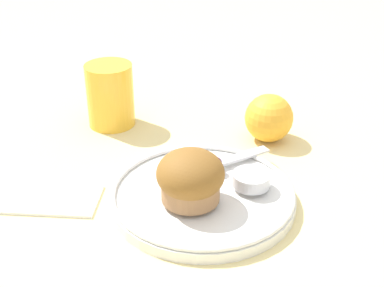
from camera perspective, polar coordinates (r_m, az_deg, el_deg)
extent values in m
plane|color=beige|center=(0.67, 2.73, -6.81)|extent=(3.00, 3.00, 0.00)
cylinder|color=white|center=(0.68, 1.15, -5.77)|extent=(0.23, 0.23, 0.01)
torus|color=white|center=(0.67, 1.15, -5.07)|extent=(0.23, 0.23, 0.01)
cylinder|color=#9E7047|center=(0.64, -0.16, -4.79)|extent=(0.07, 0.07, 0.03)
ellipsoid|color=brown|center=(0.63, -0.16, -3.19)|extent=(0.08, 0.08, 0.06)
cylinder|color=silver|center=(0.68, 6.35, -3.77)|extent=(0.05, 0.05, 0.02)
cylinder|color=beige|center=(0.67, 6.38, -3.33)|extent=(0.04, 0.04, 0.00)
sphere|color=#4C194C|center=(0.71, 1.12, -2.02)|extent=(0.02, 0.02, 0.02)
sphere|color=#4C194C|center=(0.70, 2.50, -2.07)|extent=(0.02, 0.02, 0.02)
cube|color=silver|center=(0.72, 2.83, -2.02)|extent=(0.14, 0.10, 0.00)
sphere|color=#F4A82D|center=(0.81, 8.20, 2.76)|extent=(0.07, 0.07, 0.07)
cylinder|color=gold|center=(0.86, -8.72, 5.18)|extent=(0.07, 0.07, 0.10)
cube|color=white|center=(0.71, -14.98, -5.54)|extent=(0.13, 0.07, 0.01)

